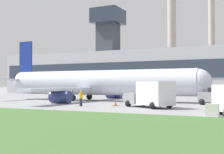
# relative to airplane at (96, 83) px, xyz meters

# --- Properties ---
(ground_plane) EXTENTS (400.00, 400.00, 0.00)m
(ground_plane) POSITION_rel_airplane_xyz_m (3.80, 1.19, -2.58)
(ground_plane) COLOR gray
(terminal_building) EXTENTS (87.51, 14.63, 21.49)m
(terminal_building) POSITION_rel_airplane_xyz_m (3.07, 30.66, 2.78)
(terminal_building) COLOR #B2B2B7
(terminal_building) RESTS_ON ground_plane
(smokestack_left) EXTENTS (3.47, 3.47, 41.73)m
(smokestack_left) POSITION_rel_airplane_xyz_m (-6.67, 68.33, 18.43)
(smokestack_left) COLOR #B2A899
(smokestack_left) RESTS_ON ground_plane
(smokestack_right) EXTENTS (2.45, 2.45, 33.86)m
(smokestack_right) POSITION_rel_airplane_xyz_m (6.90, 68.17, 14.45)
(smokestack_right) COLOR #B2A899
(smokestack_right) RESTS_ON ground_plane
(airplane) EXTENTS (32.16, 28.10, 9.41)m
(airplane) POSITION_rel_airplane_xyz_m (0.00, 0.00, 0.00)
(airplane) COLOR silver
(airplane) RESTS_ON ground_plane
(pushback_tug) EXTENTS (3.82, 3.02, 1.99)m
(pushback_tug) POSITION_rel_airplane_xyz_m (16.92, -2.11, -1.68)
(pushback_tug) COLOR gray
(pushback_tug) RESTS_ON ground_plane
(baggage_truck) EXTENTS (6.12, 4.98, 2.67)m
(baggage_truck) POSITION_rel_airplane_xyz_m (11.62, -9.58, -1.27)
(baggage_truck) COLOR gray
(baggage_truck) RESTS_ON ground_plane
(ground_crew_person) EXTENTS (0.44, 0.44, 1.73)m
(ground_crew_person) POSITION_rel_airplane_xyz_m (4.01, -10.69, -1.69)
(ground_crew_person) COLOR #23283D
(ground_crew_person) RESTS_ON ground_plane
(traffic_cone_near_nose) EXTENTS (0.56, 0.56, 0.56)m
(traffic_cone_near_nose) POSITION_rel_airplane_xyz_m (7.10, -8.46, -2.32)
(traffic_cone_near_nose) COLOR black
(traffic_cone_near_nose) RESTS_ON ground_plane
(utility_cabinet) EXTENTS (0.92, 0.63, 0.95)m
(utility_cabinet) POSITION_rel_airplane_xyz_m (18.52, -16.06, -2.10)
(utility_cabinet) COLOR silver
(utility_cabinet) RESTS_ON ground_plane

